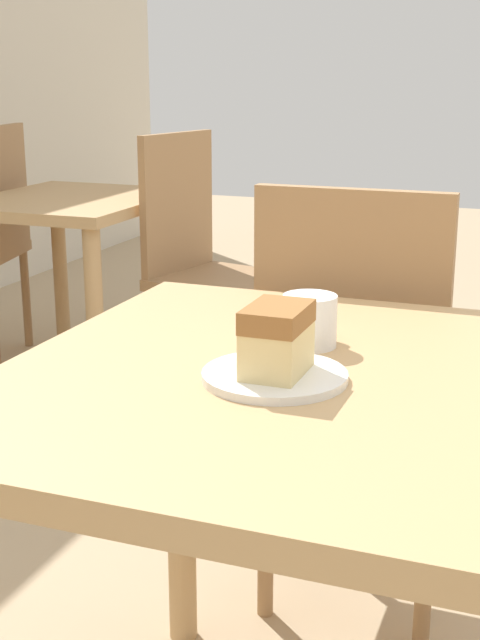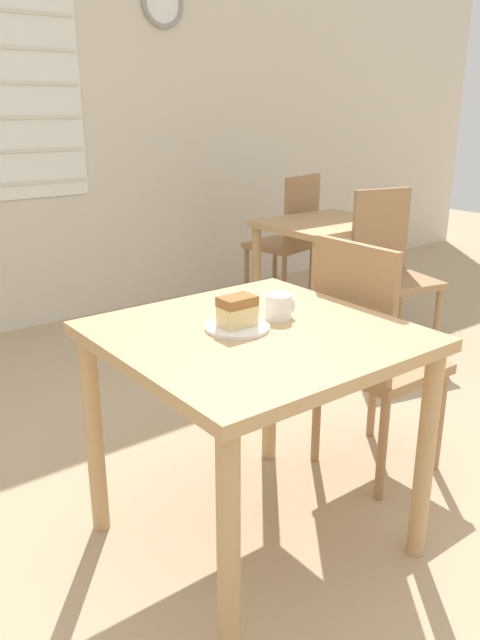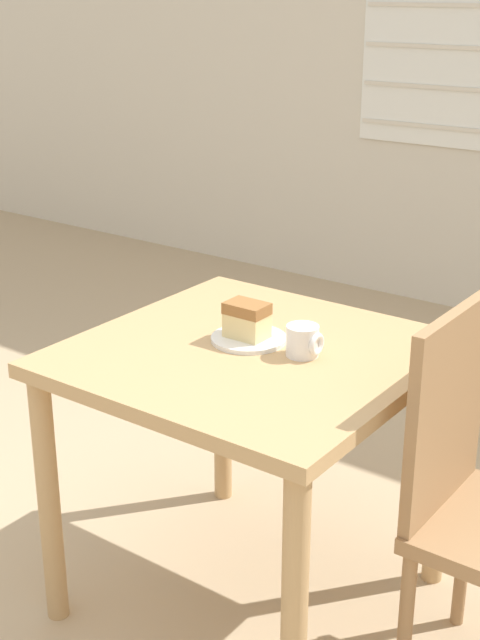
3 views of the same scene
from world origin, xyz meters
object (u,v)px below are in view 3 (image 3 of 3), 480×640
(coffee_mug, at_px, (304,341))
(dining_table_near, at_px, (251,391))
(plate, at_px, (249,339))
(cake_slice, at_px, (247,320))

(coffee_mug, bearing_deg, dining_table_near, -162.91)
(plate, bearing_deg, cake_slice, -133.92)
(plate, height_order, cake_slice, cake_slice)
(dining_table_near, bearing_deg, coffee_mug, 17.09)
(dining_table_near, relative_size, coffee_mug, 9.65)
(cake_slice, relative_size, coffee_mug, 1.21)
(coffee_mug, bearing_deg, plate, 179.96)
(plate, distance_m, coffee_mug, 0.17)
(plate, relative_size, coffee_mug, 2.21)
(cake_slice, height_order, coffee_mug, cake_slice)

